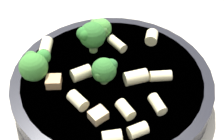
{
  "coord_description": "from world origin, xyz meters",
  "views": [
    {
      "loc": [
        -0.29,
        -0.04,
        0.33
      ],
      "look_at": [
        0.0,
        0.0,
        0.05
      ],
      "focal_mm": 50.0,
      "sensor_mm": 36.0,
      "label": 1
    }
  ],
  "objects": [
    {
      "name": "chicken_chunk_1",
      "position": [
        -0.03,
        0.07,
        0.04
      ],
      "size": [
        0.02,
        0.02,
        0.01
      ],
      "primitive_type": "cube",
      "rotation": [
        0.0,
        0.0,
        1.73
      ],
      "color": "tan",
      "rests_on": "pasta_bowl"
    },
    {
      "name": "rigatoni_1",
      "position": [
        0.08,
        -0.05,
        0.05
      ],
      "size": [
        0.02,
        0.02,
        0.02
      ],
      "primitive_type": "cylinder",
      "rotation": [
        1.57,
        0.0,
        1.49
      ],
      "color": "beige",
      "rests_on": "pasta_bowl"
    },
    {
      "name": "rigatoni_10",
      "position": [
        -0.1,
        -0.01,
        0.05
      ],
      "size": [
        0.02,
        0.02,
        0.02
      ],
      "primitive_type": "cylinder",
      "rotation": [
        1.57,
        0.0,
        0.29
      ],
      "color": "beige",
      "rests_on": "pasta_bowl"
    },
    {
      "name": "rigatoni_5",
      "position": [
        -0.06,
        -0.02,
        0.04
      ],
      "size": [
        0.03,
        0.03,
        0.01
      ],
      "primitive_type": "cylinder",
      "rotation": [
        1.57,
        0.0,
        2.25
      ],
      "color": "beige",
      "rests_on": "pasta_bowl"
    },
    {
      "name": "rigatoni_9",
      "position": [
        -0.0,
        -0.06,
        0.04
      ],
      "size": [
        0.02,
        0.03,
        0.01
      ],
      "primitive_type": "cylinder",
      "rotation": [
        1.57,
        0.0,
        0.21
      ],
      "color": "beige",
      "rests_on": "pasta_bowl"
    },
    {
      "name": "chicken_chunk_0",
      "position": [
        -0.07,
        0.01,
        0.04
      ],
      "size": [
        0.03,
        0.03,
        0.01
      ],
      "primitive_type": "cube",
      "rotation": [
        0.0,
        0.0,
        2.37
      ],
      "color": "tan",
      "rests_on": "pasta_bowl"
    },
    {
      "name": "broccoli_floret_3",
      "position": [
        0.08,
        0.03,
        0.06
      ],
      "size": [
        0.03,
        0.03,
        0.03
      ],
      "color": "#84AD60",
      "rests_on": "pasta_bowl"
    },
    {
      "name": "rigatoni_2",
      "position": [
        -0.09,
        -0.04,
        0.04
      ],
      "size": [
        0.02,
        0.03,
        0.01
      ],
      "primitive_type": "cylinder",
      "rotation": [
        1.57,
        0.0,
        0.55
      ],
      "color": "beige",
      "rests_on": "pasta_bowl"
    },
    {
      "name": "rigatoni_3",
      "position": [
        0.04,
        0.1,
        0.04
      ],
      "size": [
        0.03,
        0.02,
        0.02
      ],
      "primitive_type": "cylinder",
      "rotation": [
        1.57,
        0.0,
        1.68
      ],
      "color": "beige",
      "rests_on": "pasta_bowl"
    },
    {
      "name": "broccoli_floret_1",
      "position": [
        -0.01,
        0.01,
        0.06
      ],
      "size": [
        0.03,
        0.03,
        0.04
      ],
      "color": "#84AD60",
      "rests_on": "pasta_bowl"
    },
    {
      "name": "ground_plane",
      "position": [
        0.0,
        0.0,
        0.0
      ],
      "size": [
        2.0,
        2.0,
        0.0
      ],
      "primitive_type": "plane",
      "color": "#BCB29E"
    },
    {
      "name": "rigatoni_8",
      "position": [
        -0.05,
        -0.06,
        0.04
      ],
      "size": [
        0.03,
        0.02,
        0.01
      ],
      "primitive_type": "cylinder",
      "rotation": [
        1.57,
        0.0,
        2.07
      ],
      "color": "beige",
      "rests_on": "pasta_bowl"
    },
    {
      "name": "rigatoni_7",
      "position": [
        -0.05,
        0.03,
        0.04
      ],
      "size": [
        0.03,
        0.03,
        0.02
      ],
      "primitive_type": "cylinder",
      "rotation": [
        1.57,
        0.0,
        2.42
      ],
      "color": "beige",
      "rests_on": "pasta_bowl"
    },
    {
      "name": "rigatoni_4",
      "position": [
        -0.01,
        0.04,
        0.05
      ],
      "size": [
        0.03,
        0.03,
        0.02
      ],
      "primitive_type": "cylinder",
      "rotation": [
        1.57,
        0.0,
        0.62
      ],
      "color": "beige",
      "rests_on": "pasta_bowl"
    },
    {
      "name": "broccoli_floret_2",
      "position": [
        -0.02,
        0.1,
        0.06
      ],
      "size": [
        0.04,
        0.04,
        0.04
      ],
      "color": "#93B766",
      "rests_on": "pasta_bowl"
    },
    {
      "name": "rigatoni_6",
      "position": [
        -0.01,
        -0.03,
        0.05
      ],
      "size": [
        0.03,
        0.03,
        0.02
      ],
      "primitive_type": "cylinder",
      "rotation": [
        1.57,
        0.0,
        0.43
      ],
      "color": "beige",
      "rests_on": "pasta_bowl"
    },
    {
      "name": "rigatoni_0",
      "position": [
        0.06,
        -0.0,
        0.04
      ],
      "size": [
        0.03,
        0.03,
        0.01
      ],
      "primitive_type": "cylinder",
      "rotation": [
        1.57,
        0.0,
        2.35
      ],
      "color": "beige",
      "rests_on": "pasta_bowl"
    },
    {
      "name": "broccoli_floret_0",
      "position": [
        0.05,
        0.04,
        0.07
      ],
      "size": [
        0.04,
        0.04,
        0.05
      ],
      "color": "#84AD60",
      "rests_on": "pasta_bowl"
    },
    {
      "name": "pasta_bowl",
      "position": [
        0.0,
        0.0,
        0.02
      ],
      "size": [
        0.27,
        0.27,
        0.04
      ],
      "color": "black",
      "rests_on": "ground_plane"
    }
  ]
}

